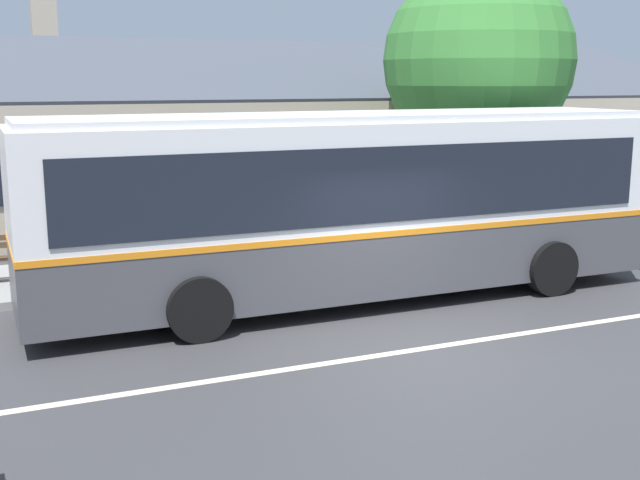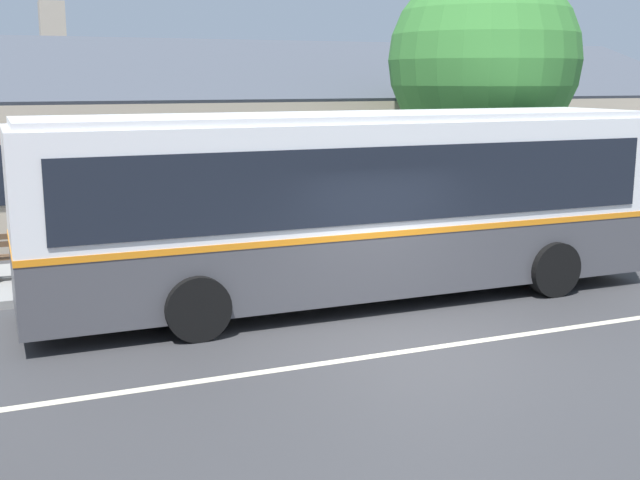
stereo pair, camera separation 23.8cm
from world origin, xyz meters
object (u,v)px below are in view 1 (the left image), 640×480
object	(u,v)px
bench_by_building	(27,259)
bus_stop_sign	(554,178)
street_tree_primary	(477,65)
transit_bus	(350,201)

from	to	relation	value
bench_by_building	bus_stop_sign	size ratio (longest dim) A/B	0.70
street_tree_primary	bus_stop_sign	world-z (taller)	street_tree_primary
transit_bus	bench_by_building	world-z (taller)	transit_bus
bench_by_building	street_tree_primary	size ratio (longest dim) A/B	0.26
transit_bus	bench_by_building	xyz separation A→B (m)	(-5.23, 3.05, -1.19)
bus_stop_sign	transit_bus	bearing A→B (deg)	-161.30
bench_by_building	street_tree_primary	bearing A→B (deg)	4.62
transit_bus	bus_stop_sign	distance (m)	6.53
transit_bus	bench_by_building	bearing A→B (deg)	149.75
bench_by_building	transit_bus	bearing A→B (deg)	-30.25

